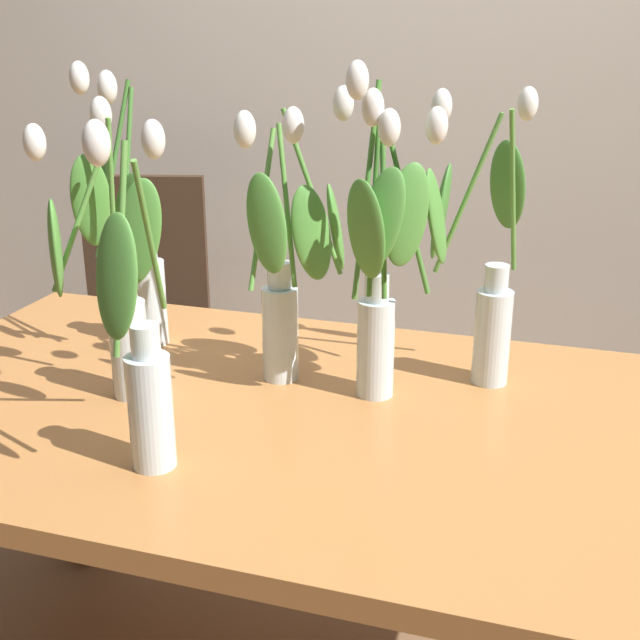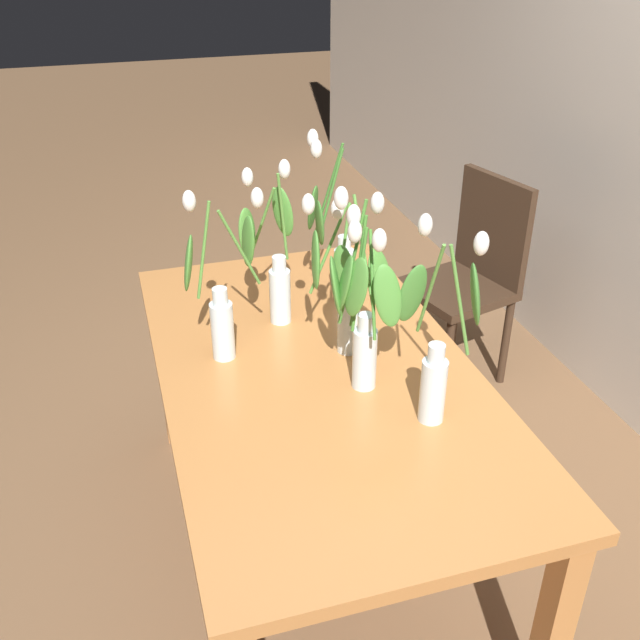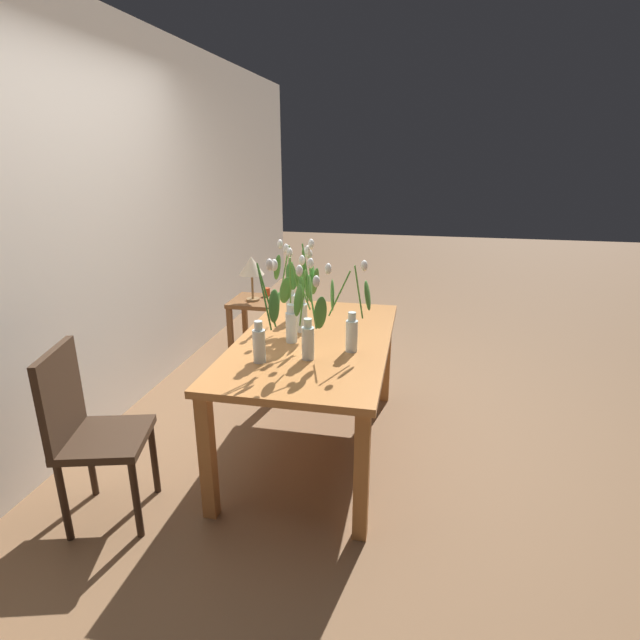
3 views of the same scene
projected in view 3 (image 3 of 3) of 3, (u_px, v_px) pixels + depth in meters
The scene contains 13 objects.
ground_plane at pixel (314, 445), 3.22m from camera, with size 18.00×18.00×0.00m, color brown.
room_wall_rear at pixel (77, 230), 3.07m from camera, with size 9.00×0.10×2.70m, color silver.
dining_table at pixel (314, 353), 3.01m from camera, with size 1.60×0.90×0.74m.
tulip_vase_0 at pixel (308, 329), 2.61m from camera, with size 0.15×0.20×0.53m.
tulip_vase_1 at pixel (289, 294), 3.24m from camera, with size 0.18×0.20×0.54m.
tulip_vase_2 at pixel (264, 330), 2.59m from camera, with size 0.17×0.16×0.58m.
tulip_vase_3 at pixel (295, 308), 2.89m from camera, with size 0.16×0.25×0.54m.
tulip_vase_4 at pixel (351, 321), 2.73m from camera, with size 0.16×0.26×0.53m.
tulip_vase_5 at pixel (306, 295), 3.05m from camera, with size 0.17×0.19×0.59m.
dining_chair at pixel (87, 426), 2.44m from camera, with size 0.49×0.49×0.93m.
side_table at pixel (257, 312), 4.51m from camera, with size 0.44×0.44×0.55m.
table_lamp at pixel (251, 267), 4.35m from camera, with size 0.22×0.22×0.40m.
pillar_candle at pixel (267, 292), 4.58m from camera, with size 0.06×0.06×0.07m, color #CC4C23.
Camera 3 is at (-2.72, -0.60, 1.80)m, focal length 27.81 mm.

